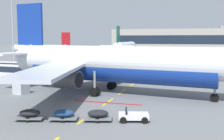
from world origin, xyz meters
TOP-DOWN VIEW (x-y plane):
  - apron_paint_markings at (18.00, 38.51)m, footprint 8.00×98.52m
  - airliner_foreground at (17.17, 27.45)m, footprint 34.81×34.35m
  - airliner_mid_left at (-29.18, 87.66)m, footprint 26.74×26.69m
  - airliner_far_center at (0.78, 99.64)m, footprint 32.58×32.74m
  - apron_shuttle_bus at (-3.92, 34.80)m, footprint 12.22×3.82m
  - catering_truck at (24.13, 49.04)m, footprint 6.96×6.26m
  - baggage_train at (17.94, 14.85)m, footprint 11.58×4.45m
  - uld_cargo_container at (5.78, 23.73)m, footprint 1.91×1.88m
  - terminal_satellite at (28.56, 148.94)m, footprint 88.41×26.57m

SIDE VIEW (x-z plane):
  - apron_paint_markings at x=18.00m, z-range 0.00..0.01m
  - baggage_train at x=17.94m, z-range -0.04..1.10m
  - uld_cargo_container at x=5.78m, z-range 0.00..1.60m
  - catering_truck at x=24.13m, z-range 0.08..3.22m
  - apron_shuttle_bus at x=-3.92m, z-range 0.25..3.25m
  - airliner_mid_left at x=-29.18m, z-range -1.66..7.75m
  - airliner_far_center at x=0.78m, z-range -2.02..9.46m
  - airliner_foreground at x=17.17m, z-range -2.15..10.05m
  - terminal_satellite at x=28.56m, z-range -0.79..12.82m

